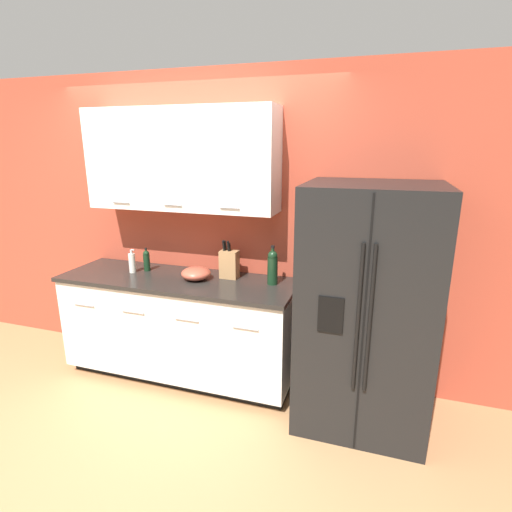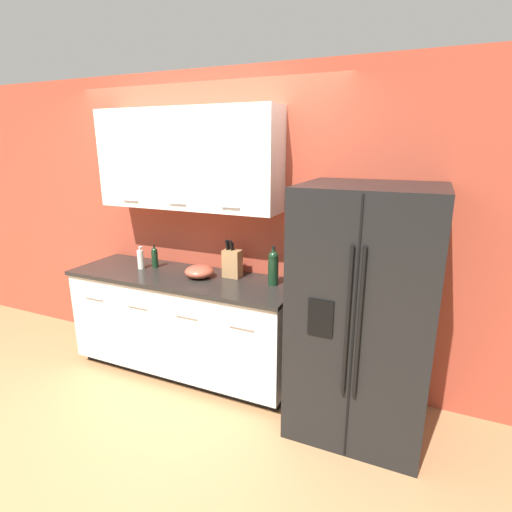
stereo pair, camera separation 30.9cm
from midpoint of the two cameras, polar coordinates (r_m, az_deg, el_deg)
ground_plane at (r=3.26m, az=-20.01°, el=-23.27°), size 14.00×14.00×0.00m
wall_back at (r=3.57m, az=-11.19°, el=6.35°), size 10.00×0.39×2.60m
counter_unit at (r=3.63m, az=-13.22°, el=-9.82°), size 2.02×0.64×0.92m
refrigerator at (r=2.92m, az=12.59°, el=-7.32°), size 0.91×0.82×1.76m
knife_block at (r=3.35m, az=-6.49°, el=-1.15°), size 0.15×0.10×0.32m
wine_bottle at (r=3.17m, az=-0.40°, el=-1.57°), size 0.08×0.08×0.32m
soap_dispenser at (r=3.69m, az=-19.61°, el=-0.94°), size 0.06×0.06×0.21m
oil_bottle at (r=3.70m, az=-17.70°, el=-0.59°), size 0.06×0.06×0.21m
mixing_bowl at (r=3.37m, az=-11.18°, el=-2.49°), size 0.24×0.24×0.10m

